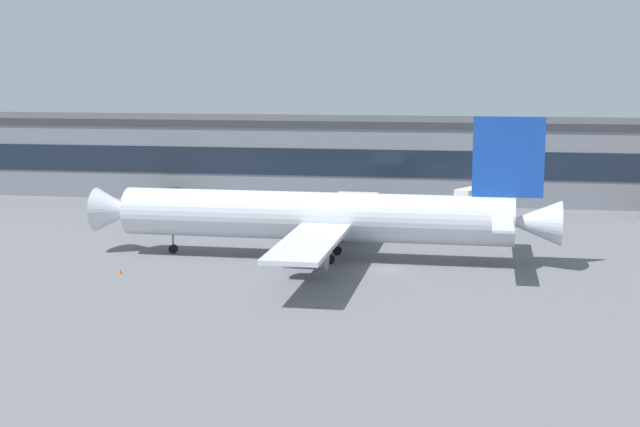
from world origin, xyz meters
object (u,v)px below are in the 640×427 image
at_px(catering_truck, 473,199).
at_px(follow_me_car, 367,203).
at_px(airliner, 322,216).
at_px(crew_van, 167,195).
at_px(traffic_cone_0, 120,271).

distance_m(catering_truck, follow_me_car, 17.15).
xyz_separation_m(airliner, follow_me_car, (1.11, 39.00, -4.22)).
relative_size(airliner, crew_van, 10.37).
bearing_deg(follow_me_car, crew_van, 177.54).
bearing_deg(follow_me_car, catering_truck, -2.43).
bearing_deg(airliner, catering_truck, 64.57).
bearing_deg(airliner, follow_me_car, 88.37).
height_order(follow_me_car, traffic_cone_0, follow_me_car).
relative_size(airliner, traffic_cone_0, 93.98).
relative_size(catering_truck, crew_van, 1.35).
xyz_separation_m(crew_van, traffic_cone_0, (12.24, -52.31, -1.15)).
bearing_deg(crew_van, catering_truck, -2.45).
height_order(airliner, traffic_cone_0, airliner).
relative_size(follow_me_car, traffic_cone_0, 7.77).
bearing_deg(traffic_cone_0, airliner, 28.80).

